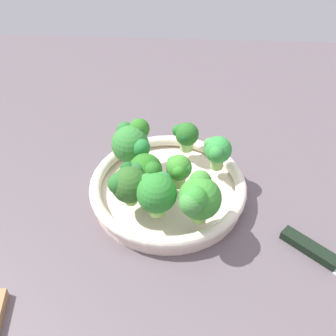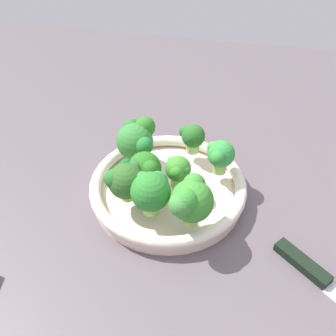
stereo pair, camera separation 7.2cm
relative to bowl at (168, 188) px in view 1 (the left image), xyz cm
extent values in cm
cube|color=#584D52|center=(-0.59, 0.71, -3.16)|extent=(130.00, 130.00, 2.50)
cylinder|color=beige|center=(0.00, 0.00, -1.07)|extent=(26.66, 26.66, 1.69)
torus|color=silver|center=(0.00, 0.00, 0.81)|extent=(27.78, 27.78, 2.06)
cylinder|color=#92C55C|center=(5.35, -8.60, 3.08)|extent=(2.42, 2.42, 2.50)
sphere|color=#37882E|center=(5.35, -8.60, 6.52)|extent=(6.72, 6.72, 6.72)
sphere|color=#3C8431|center=(5.33, -6.68, 8.18)|extent=(3.55, 3.55, 3.55)
sphere|color=#3F893A|center=(4.08, -10.96, 7.94)|extent=(3.79, 3.79, 3.79)
sphere|color=#328C2F|center=(4.52, -10.41, 8.23)|extent=(4.02, 4.02, 4.02)
cylinder|color=#80B059|center=(8.57, 4.18, 3.07)|extent=(2.30, 2.30, 2.46)
sphere|color=green|center=(8.57, 4.18, 5.87)|extent=(4.84, 4.84, 4.84)
sphere|color=#428D3F|center=(6.97, 4.71, 6.76)|extent=(1.97, 1.97, 1.97)
sphere|color=#2F8236|center=(8.19, 2.17, 6.54)|extent=(2.71, 2.71, 2.71)
sphere|color=#408940|center=(7.34, 5.41, 6.12)|extent=(2.32, 2.32, 2.32)
cylinder|color=#84B45C|center=(-7.04, 4.85, 2.75)|extent=(2.71, 2.71, 1.83)
sphere|color=#317931|center=(-7.04, 4.85, 5.84)|extent=(6.70, 6.70, 6.70)
sphere|color=#2A6630|center=(-8.21, 7.42, 7.00)|extent=(3.20, 3.20, 3.20)
sphere|color=#2B7021|center=(-5.57, 7.10, 7.67)|extent=(3.78, 3.78, 3.78)
sphere|color=#227632|center=(-4.88, 3.02, 6.58)|extent=(3.27, 3.27, 3.27)
cylinder|color=#88B753|center=(-5.83, -5.47, 2.83)|extent=(1.96, 1.96, 2.00)
sphere|color=#2C5C22|center=(-5.83, -5.47, 5.78)|extent=(6.00, 6.00, 6.00)
sphere|color=#256526|center=(-7.55, -6.05, 6.48)|extent=(3.38, 3.38, 3.38)
sphere|color=#195721|center=(-6.39, -3.15, 6.96)|extent=(2.53, 2.53, 2.53)
sphere|color=#1E631C|center=(-3.93, -6.36, 6.23)|extent=(2.56, 2.56, 2.56)
cylinder|color=#9BCF62|center=(1.88, -0.87, 3.08)|extent=(2.42, 2.42, 2.49)
sphere|color=#3D892C|center=(1.88, -0.87, 5.76)|extent=(4.41, 4.41, 4.41)
sphere|color=#2E862C|center=(3.04, -1.55, 6.14)|extent=(1.98, 1.98, 1.98)
sphere|color=#2A7E31|center=(0.84, 0.03, 6.25)|extent=(1.97, 1.97, 1.97)
sphere|color=#338828|center=(1.90, -2.15, 6.14)|extent=(2.48, 2.48, 2.48)
cylinder|color=#77C053|center=(-3.69, -1.55, 2.76)|extent=(2.15, 2.15, 1.86)
sphere|color=#266A1D|center=(-3.69, -1.55, 5.54)|extent=(5.68, 5.68, 5.68)
sphere|color=#1F5628|center=(-6.00, -2.22, 6.02)|extent=(2.61, 2.61, 2.61)
sphere|color=#26602C|center=(-5.01, -3.20, 6.65)|extent=(3.02, 3.02, 3.02)
sphere|color=#266620|center=(-2.27, -3.16, 6.99)|extent=(2.90, 2.90, 2.90)
cylinder|color=#8BC05C|center=(-1.33, -7.52, 2.98)|extent=(2.71, 2.71, 2.28)
sphere|color=#297A2B|center=(-1.33, -7.52, 6.19)|extent=(6.38, 6.38, 6.38)
sphere|color=#2E7A39|center=(-0.36, -5.41, 6.66)|extent=(3.25, 3.25, 3.25)
sphere|color=#327C30|center=(-2.98, -5.71, 6.79)|extent=(2.78, 2.78, 2.78)
cylinder|color=#9CCB71|center=(3.02, 9.04, 2.90)|extent=(2.46, 2.46, 2.12)
sphere|color=#266322|center=(3.02, 9.04, 5.39)|extent=(4.40, 4.40, 4.40)
sphere|color=#1B5F2C|center=(2.74, 7.80, 5.68)|extent=(1.96, 1.96, 1.96)
sphere|color=#236627|center=(1.40, 9.66, 5.69)|extent=(2.38, 2.38, 2.38)
cube|color=black|center=(23.07, -10.99, -1.16)|extent=(8.70, 7.94, 1.50)
camera|label=1|loc=(3.07, -53.98, 52.60)|focal=45.31mm
camera|label=2|loc=(10.22, -53.09, 52.60)|focal=45.31mm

